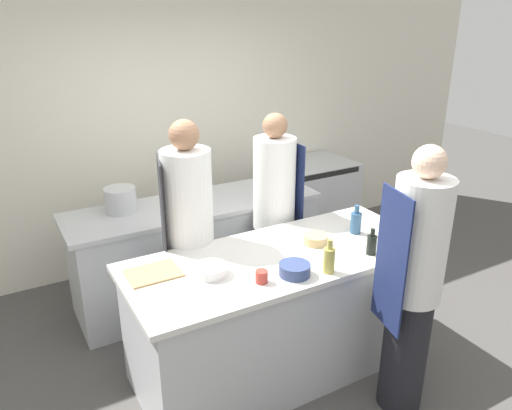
{
  "coord_description": "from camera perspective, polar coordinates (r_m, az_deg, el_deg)",
  "views": [
    {
      "loc": [
        -1.65,
        -2.58,
        2.51
      ],
      "look_at": [
        0.0,
        0.35,
        1.18
      ],
      "focal_mm": 35.0,
      "sensor_mm": 36.0,
      "label": 1
    }
  ],
  "objects": [
    {
      "name": "chef_at_prep_near",
      "position": [
        3.27,
        17.47,
        -8.78
      ],
      "size": [
        0.38,
        0.37,
        1.81
      ],
      "rotation": [
        0.0,
        0.0,
        1.34
      ],
      "color": "black",
      "rests_on": "ground_plane"
    },
    {
      "name": "bottle_wine",
      "position": [
        3.52,
        13.08,
        -4.38
      ],
      "size": [
        0.07,
        0.07,
        0.19
      ],
      "color": "black",
      "rests_on": "prep_counter"
    },
    {
      "name": "oven_range",
      "position": [
        5.71,
        6.14,
        0.42
      ],
      "size": [
        0.91,
        0.7,
        0.92
      ],
      "color": "#B7BABC",
      "rests_on": "ground_plane"
    },
    {
      "name": "prep_counter",
      "position": [
        3.69,
        2.73,
        -12.13
      ],
      "size": [
        2.17,
        0.9,
        0.93
      ],
      "color": "#B7BABC",
      "rests_on": "ground_plane"
    },
    {
      "name": "chef_at_pass_far",
      "position": [
        3.71,
        -7.64,
        -4.08
      ],
      "size": [
        0.41,
        0.39,
        1.82
      ],
      "rotation": [
        0.0,
        0.0,
        1.3
      ],
      "color": "black",
      "rests_on": "ground_plane"
    },
    {
      "name": "ground_plane",
      "position": [
        3.96,
        2.61,
        -17.74
      ],
      "size": [
        16.0,
        16.0,
        0.0
      ],
      "primitive_type": "plane",
      "color": "#4C4947"
    },
    {
      "name": "cup",
      "position": [
        3.11,
        0.64,
        -8.19
      ],
      "size": [
        0.08,
        0.08,
        0.08
      ],
      "color": "#B2382D",
      "rests_on": "prep_counter"
    },
    {
      "name": "stockpot",
      "position": [
        4.29,
        -15.24,
        0.59
      ],
      "size": [
        0.26,
        0.26,
        0.2
      ],
      "color": "#B7BABC",
      "rests_on": "pass_counter"
    },
    {
      "name": "bowl_prep_small",
      "position": [
        3.2,
        4.45,
        -7.36
      ],
      "size": [
        0.2,
        0.2,
        0.08
      ],
      "color": "navy",
      "rests_on": "prep_counter"
    },
    {
      "name": "pass_counter",
      "position": [
        4.56,
        -6.82,
        -5.2
      ],
      "size": [
        2.23,
        0.69,
        0.93
      ],
      "color": "#B7BABC",
      "rests_on": "ground_plane"
    },
    {
      "name": "chef_at_stove",
      "position": [
        4.16,
        2.09,
        -1.43
      ],
      "size": [
        0.36,
        0.34,
        1.76
      ],
      "rotation": [
        0.0,
        0.0,
        -1.56
      ],
      "color": "black",
      "rests_on": "ground_plane"
    },
    {
      "name": "cutting_board",
      "position": [
        3.28,
        -11.64,
        -7.63
      ],
      "size": [
        0.34,
        0.26,
        0.01
      ],
      "color": "tan",
      "rests_on": "prep_counter"
    },
    {
      "name": "bowl_ceramic_blue",
      "position": [
        3.63,
        6.83,
        -3.88
      ],
      "size": [
        0.18,
        0.18,
        0.06
      ],
      "color": "tan",
      "rests_on": "prep_counter"
    },
    {
      "name": "wall_back",
      "position": [
        5.12,
        -9.95,
        8.73
      ],
      "size": [
        8.0,
        0.06,
        2.8
      ],
      "color": "silver",
      "rests_on": "ground_plane"
    },
    {
      "name": "bottle_vinegar",
      "position": [
        3.81,
        11.35,
        -1.92
      ],
      "size": [
        0.08,
        0.08,
        0.22
      ],
      "color": "#2D5175",
      "rests_on": "prep_counter"
    },
    {
      "name": "bottle_olive_oil",
      "position": [
        3.23,
        8.34,
        -6.16
      ],
      "size": [
        0.08,
        0.08,
        0.23
      ],
      "color": "#B2A84C",
      "rests_on": "prep_counter"
    },
    {
      "name": "bowl_mixing_large",
      "position": [
        3.21,
        -5.18,
        -7.43
      ],
      "size": [
        0.22,
        0.22,
        0.06
      ],
      "color": "white",
      "rests_on": "prep_counter"
    }
  ]
}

